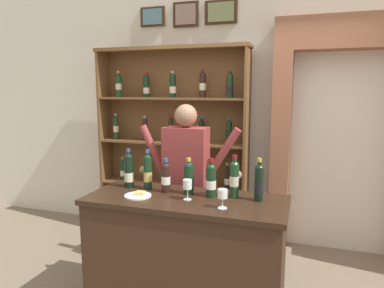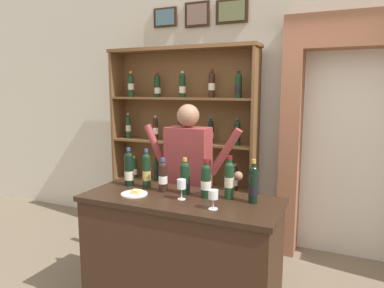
{
  "view_description": "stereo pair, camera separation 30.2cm",
  "coord_description": "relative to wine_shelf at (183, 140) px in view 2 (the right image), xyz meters",
  "views": [
    {
      "loc": [
        0.67,
        -2.44,
        1.81
      ],
      "look_at": [
        -0.26,
        0.4,
        1.34
      ],
      "focal_mm": 32.63,
      "sensor_mm": 36.0,
      "label": 1
    },
    {
      "loc": [
        0.95,
        -2.33,
        1.81
      ],
      "look_at": [
        -0.26,
        0.4,
        1.34
      ],
      "focal_mm": 32.63,
      "sensor_mm": 36.0,
      "label": 2
    }
  ],
  "objects": [
    {
      "name": "back_wall",
      "position": [
        0.83,
        0.32,
        0.38
      ],
      "size": [
        12.0,
        0.19,
        3.18
      ],
      "color": "silver",
      "rests_on": "ground"
    },
    {
      "name": "wine_shelf",
      "position": [
        0.0,
        0.0,
        0.0
      ],
      "size": [
        1.85,
        0.31,
        2.29
      ],
      "color": "brown",
      "rests_on": "ground"
    },
    {
      "name": "archway_doorway",
      "position": [
        1.9,
        0.18,
        0.23
      ],
      "size": [
        1.5,
        0.45,
        2.55
      ],
      "color": "#935B42",
      "rests_on": "ground"
    },
    {
      "name": "tasting_counter",
      "position": [
        0.66,
        -1.43,
        -0.71
      ],
      "size": [
        1.54,
        0.63,
        0.99
      ],
      "color": "#382316",
      "rests_on": "ground"
    },
    {
      "name": "shopkeeper",
      "position": [
        0.47,
        -0.86,
        -0.17
      ],
      "size": [
        1.0,
        0.22,
        1.68
      ],
      "color": "#2D3347",
      "rests_on": "ground"
    },
    {
      "name": "tasting_bottle_super_tuscan",
      "position": [
        0.11,
        -1.3,
        -0.08
      ],
      "size": [
        0.08,
        0.08,
        0.33
      ],
      "color": "black",
      "rests_on": "tasting_counter"
    },
    {
      "name": "tasting_bottle_brunello",
      "position": [
        0.28,
        -1.29,
        -0.07
      ],
      "size": [
        0.07,
        0.07,
        0.33
      ],
      "color": "black",
      "rests_on": "tasting_counter"
    },
    {
      "name": "tasting_bottle_riserva",
      "position": [
        0.46,
        -1.33,
        -0.09
      ],
      "size": [
        0.07,
        0.07,
        0.28
      ],
      "color": "black",
      "rests_on": "tasting_counter"
    },
    {
      "name": "tasting_bottle_grappa",
      "position": [
        0.65,
        -1.32,
        -0.09
      ],
      "size": [
        0.08,
        0.08,
        0.29
      ],
      "color": "black",
      "rests_on": "tasting_counter"
    },
    {
      "name": "tasting_bottle_bianco",
      "position": [
        0.84,
        -1.34,
        -0.08
      ],
      "size": [
        0.08,
        0.08,
        0.3
      ],
      "color": "black",
      "rests_on": "tasting_counter"
    },
    {
      "name": "tasting_bottle_rosso",
      "position": [
        1.01,
        -1.3,
        -0.07
      ],
      "size": [
        0.07,
        0.07,
        0.33
      ],
      "color": "#19381E",
      "rests_on": "tasting_counter"
    },
    {
      "name": "tasting_bottle_vin_santo",
      "position": [
        1.2,
        -1.32,
        -0.08
      ],
      "size": [
        0.07,
        0.07,
        0.32
      ],
      "color": "black",
      "rests_on": "tasting_counter"
    },
    {
      "name": "wine_glass_left",
      "position": [
        0.98,
        -1.57,
        -0.13
      ],
      "size": [
        0.07,
        0.07,
        0.14
      ],
      "color": "silver",
      "rests_on": "tasting_counter"
    },
    {
      "name": "wine_glass_spare",
      "position": [
        0.69,
        -1.46,
        -0.11
      ],
      "size": [
        0.07,
        0.07,
        0.16
      ],
      "color": "silver",
      "rests_on": "tasting_counter"
    },
    {
      "name": "cheese_plate",
      "position": [
        0.3,
        -1.51,
        -0.21
      ],
      "size": [
        0.21,
        0.21,
        0.04
      ],
      "color": "white",
      "rests_on": "tasting_counter"
    }
  ]
}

